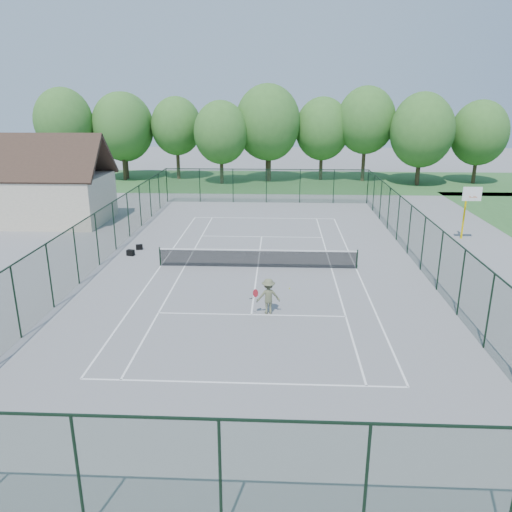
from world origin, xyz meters
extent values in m
plane|color=gray|center=(0.00, 0.00, 0.00)|extent=(140.00, 140.00, 0.00)
cube|color=#376D33|center=(0.00, 30.00, 0.01)|extent=(80.00, 16.00, 0.01)
cube|color=white|center=(0.00, 11.88, 0.00)|extent=(10.97, 0.08, 0.01)
cube|color=white|center=(0.00, -11.88, 0.00)|extent=(10.97, 0.08, 0.01)
cube|color=white|center=(0.00, 6.40, 0.00)|extent=(8.23, 0.08, 0.01)
cube|color=white|center=(0.00, -6.40, 0.00)|extent=(8.23, 0.08, 0.01)
cube|color=white|center=(5.49, 0.00, 0.00)|extent=(0.08, 23.77, 0.01)
cube|color=white|center=(-5.49, 0.00, 0.00)|extent=(0.08, 23.77, 0.01)
cube|color=white|center=(4.12, 0.00, 0.00)|extent=(0.08, 23.77, 0.01)
cube|color=white|center=(-4.12, 0.00, 0.00)|extent=(0.08, 23.77, 0.01)
cube|color=white|center=(0.00, 0.00, 0.00)|extent=(0.08, 12.80, 0.01)
cylinder|color=black|center=(-5.50, 0.00, 0.55)|extent=(0.08, 0.08, 1.10)
cylinder|color=black|center=(5.50, 0.00, 0.55)|extent=(0.08, 0.08, 1.10)
cube|color=black|center=(0.00, 0.00, 0.50)|extent=(11.00, 0.02, 0.96)
cube|color=white|center=(0.00, 0.00, 1.00)|extent=(11.00, 0.05, 0.07)
cube|color=#193921|center=(0.00, 18.00, 1.50)|extent=(18.00, 0.02, 3.00)
cube|color=#193921|center=(0.00, -18.00, 1.50)|extent=(18.00, 0.02, 3.00)
cube|color=#193921|center=(9.00, 0.00, 1.50)|extent=(0.02, 36.00, 3.00)
cube|color=#193921|center=(-9.00, 0.00, 1.50)|extent=(0.02, 36.00, 3.00)
cube|color=black|center=(0.00, 18.00, 3.00)|extent=(18.00, 0.05, 0.05)
cube|color=black|center=(0.00, -18.00, 3.00)|extent=(18.00, 0.05, 0.05)
cube|color=black|center=(9.00, 0.00, 3.00)|extent=(0.05, 36.00, 0.05)
cube|color=black|center=(-9.00, 0.00, 3.00)|extent=(0.05, 36.00, 0.05)
cube|color=beige|center=(-16.00, 10.00, 1.75)|extent=(8.00, 6.00, 3.50)
cube|color=#402D23|center=(-16.00, 11.50, 5.00)|extent=(8.60, 3.27, 3.27)
cube|color=#402D23|center=(-16.00, 8.50, 5.00)|extent=(8.60, 3.27, 3.27)
cylinder|color=#433420|center=(-16.50, 30.00, 2.10)|extent=(0.40, 0.40, 4.20)
ellipsoid|color=#437D31|center=(-16.50, 30.00, 6.00)|extent=(6.40, 6.40, 7.40)
cylinder|color=#433420|center=(0.00, 30.00, 2.10)|extent=(0.40, 0.40, 4.20)
ellipsoid|color=#437D31|center=(0.00, 30.00, 6.00)|extent=(6.40, 6.40, 7.40)
cylinder|color=#433420|center=(16.50, 30.00, 2.10)|extent=(0.40, 0.40, 4.20)
ellipsoid|color=#437D31|center=(16.50, 30.00, 6.00)|extent=(6.40, 6.40, 7.40)
cylinder|color=#FCD102|center=(13.46, 6.60, 1.75)|extent=(0.12, 0.12, 3.50)
cube|color=#FCD102|center=(13.46, 6.15, 3.35)|extent=(0.08, 0.90, 0.08)
cube|color=white|center=(13.46, 5.70, 3.20)|extent=(1.20, 0.05, 0.90)
torus|color=#D74A0E|center=(13.46, 5.47, 3.05)|extent=(0.48, 0.48, 0.02)
cube|color=black|center=(-7.73, 1.80, 0.18)|extent=(0.50, 0.38, 0.35)
cube|color=black|center=(-7.54, 3.06, 0.16)|extent=(0.47, 0.37, 0.32)
imported|color=#626547|center=(0.73, -6.18, 0.80)|extent=(1.12, 0.75, 1.61)
sphere|color=#B3C725|center=(1.66, -5.78, 1.02)|extent=(0.07, 0.07, 0.07)
camera|label=1|loc=(1.13, -26.39, 9.11)|focal=35.00mm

